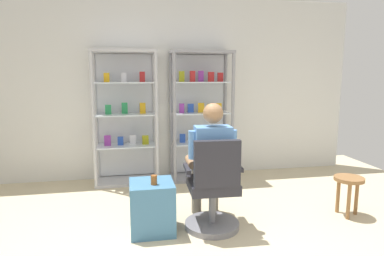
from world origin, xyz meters
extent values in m
cube|color=silver|center=(0.00, 3.00, 1.35)|extent=(6.00, 0.10, 2.70)
cylinder|color=#B7B7BC|center=(-0.98, 2.50, 0.95)|extent=(0.05, 0.05, 1.90)
cylinder|color=#B7B7BC|center=(-0.13, 2.50, 0.95)|extent=(0.05, 0.05, 1.90)
cylinder|color=#B7B7BC|center=(-0.98, 2.90, 0.95)|extent=(0.05, 0.05, 1.90)
cylinder|color=#B7B7BC|center=(-0.13, 2.90, 0.95)|extent=(0.05, 0.05, 1.90)
cube|color=#B7B7BC|center=(-0.55, 2.70, 1.88)|extent=(0.90, 0.45, 0.04)
cube|color=#B7B7BC|center=(-0.55, 2.70, 0.02)|extent=(0.90, 0.45, 0.04)
cube|color=silver|center=(-0.55, 2.92, 0.95)|extent=(0.84, 0.02, 1.80)
cube|color=silver|center=(-0.55, 2.70, 0.55)|extent=(0.82, 0.39, 0.02)
cube|color=purple|center=(-0.81, 2.70, 0.63)|extent=(0.09, 0.04, 0.15)
cube|color=#264CB2|center=(-0.63, 2.71, 0.62)|extent=(0.08, 0.05, 0.12)
cube|color=silver|center=(-0.46, 2.74, 0.62)|extent=(0.09, 0.03, 0.13)
cube|color=#999919|center=(-0.28, 2.69, 0.62)|extent=(0.09, 0.06, 0.13)
cube|color=silver|center=(-0.55, 2.70, 1.00)|extent=(0.82, 0.39, 0.02)
cube|color=#268C4C|center=(-0.79, 2.72, 1.07)|extent=(0.08, 0.05, 0.13)
cube|color=#268C4C|center=(-0.56, 2.75, 1.09)|extent=(0.08, 0.03, 0.16)
cube|color=gold|center=(-0.31, 2.72, 1.08)|extent=(0.08, 0.06, 0.15)
cube|color=silver|center=(-0.55, 2.70, 1.45)|extent=(0.82, 0.39, 0.02)
cube|color=gold|center=(-0.79, 2.67, 1.52)|extent=(0.08, 0.04, 0.13)
cube|color=silver|center=(-0.56, 2.69, 1.52)|extent=(0.07, 0.04, 0.13)
cube|color=red|center=(-0.30, 2.74, 1.53)|extent=(0.08, 0.05, 0.14)
cylinder|color=gray|center=(0.13, 2.50, 0.95)|extent=(0.05, 0.05, 1.90)
cylinder|color=gray|center=(0.98, 2.50, 0.95)|extent=(0.05, 0.05, 1.90)
cylinder|color=gray|center=(0.13, 2.90, 0.95)|extent=(0.05, 0.05, 1.90)
cylinder|color=gray|center=(0.98, 2.90, 0.95)|extent=(0.05, 0.05, 1.90)
cube|color=gray|center=(0.55, 2.70, 1.88)|extent=(0.90, 0.45, 0.04)
cube|color=gray|center=(0.55, 2.70, 0.02)|extent=(0.90, 0.45, 0.04)
cube|color=silver|center=(0.55, 2.92, 0.95)|extent=(0.84, 0.02, 1.80)
cube|color=silver|center=(0.55, 2.70, 0.55)|extent=(0.82, 0.39, 0.02)
cube|color=#264CB2|center=(0.27, 2.73, 0.62)|extent=(0.09, 0.05, 0.13)
cube|color=gold|center=(0.46, 2.73, 0.62)|extent=(0.09, 0.05, 0.12)
cube|color=#264CB2|center=(0.64, 2.69, 0.63)|extent=(0.09, 0.05, 0.14)
cube|color=#264CB2|center=(0.82, 2.68, 0.62)|extent=(0.07, 0.04, 0.12)
cube|color=silver|center=(0.55, 2.70, 1.00)|extent=(0.82, 0.39, 0.02)
cube|color=purple|center=(0.25, 2.68, 1.08)|extent=(0.07, 0.03, 0.14)
cube|color=#264CB2|center=(0.40, 2.73, 1.07)|extent=(0.09, 0.05, 0.12)
cube|color=gold|center=(0.55, 2.70, 1.08)|extent=(0.09, 0.05, 0.14)
cube|color=#999919|center=(0.69, 2.72, 1.07)|extent=(0.08, 0.04, 0.12)
cube|color=gold|center=(0.83, 2.73, 1.07)|extent=(0.07, 0.05, 0.13)
cube|color=silver|center=(0.55, 2.70, 1.45)|extent=(0.82, 0.39, 0.02)
cube|color=#999919|center=(0.26, 2.68, 1.53)|extent=(0.08, 0.05, 0.15)
cube|color=red|center=(0.41, 2.67, 1.54)|extent=(0.08, 0.05, 0.15)
cube|color=purple|center=(0.54, 2.70, 1.54)|extent=(0.08, 0.05, 0.16)
cube|color=red|center=(0.70, 2.70, 1.53)|extent=(0.09, 0.04, 0.14)
cube|color=red|center=(0.84, 2.70, 1.52)|extent=(0.08, 0.04, 0.13)
cylinder|color=slate|center=(0.31, 1.04, 0.03)|extent=(0.56, 0.56, 0.06)
cylinder|color=slate|center=(0.31, 1.04, 0.24)|extent=(0.07, 0.07, 0.41)
cube|color=#26262D|center=(0.31, 1.04, 0.46)|extent=(0.50, 0.50, 0.10)
cube|color=#26262D|center=(0.30, 0.83, 0.73)|extent=(0.44, 0.10, 0.45)
cube|color=#26262D|center=(0.57, 1.03, 0.64)|extent=(0.05, 0.30, 0.04)
cube|color=#26262D|center=(0.05, 1.05, 0.64)|extent=(0.05, 0.30, 0.04)
cylinder|color=slate|center=(0.42, 1.24, 0.56)|extent=(0.16, 0.41, 0.14)
cylinder|color=slate|center=(0.42, 1.44, 0.28)|extent=(0.11, 0.11, 0.56)
cylinder|color=slate|center=(0.22, 1.24, 0.56)|extent=(0.16, 0.41, 0.14)
cylinder|color=slate|center=(0.22, 1.44, 0.28)|extent=(0.11, 0.11, 0.56)
cube|color=#598CCC|center=(0.31, 1.04, 0.81)|extent=(0.37, 0.24, 0.50)
sphere|color=#99704C|center=(0.31, 1.04, 1.19)|extent=(0.20, 0.20, 0.20)
cylinder|color=#598CCC|center=(0.51, 1.03, 0.88)|extent=(0.09, 0.09, 0.28)
cylinder|color=#99704C|center=(0.51, 1.21, 0.66)|extent=(0.09, 0.30, 0.08)
cylinder|color=#598CCC|center=(0.11, 1.05, 0.88)|extent=(0.09, 0.09, 0.28)
cylinder|color=#99704C|center=(0.11, 1.23, 0.66)|extent=(0.09, 0.30, 0.08)
cube|color=teal|center=(-0.30, 1.07, 0.26)|extent=(0.43, 0.43, 0.51)
cylinder|color=brown|center=(-0.29, 1.00, 0.56)|extent=(0.06, 0.06, 0.09)
cylinder|color=olive|center=(1.87, 1.06, 0.42)|extent=(0.32, 0.32, 0.04)
cylinder|color=olive|center=(1.98, 1.06, 0.20)|extent=(0.04, 0.04, 0.40)
cylinder|color=olive|center=(1.81, 1.15, 0.20)|extent=(0.04, 0.04, 0.40)
cylinder|color=olive|center=(1.81, 0.96, 0.20)|extent=(0.04, 0.04, 0.40)
camera|label=1|loc=(-0.51, -2.12, 1.57)|focal=31.40mm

